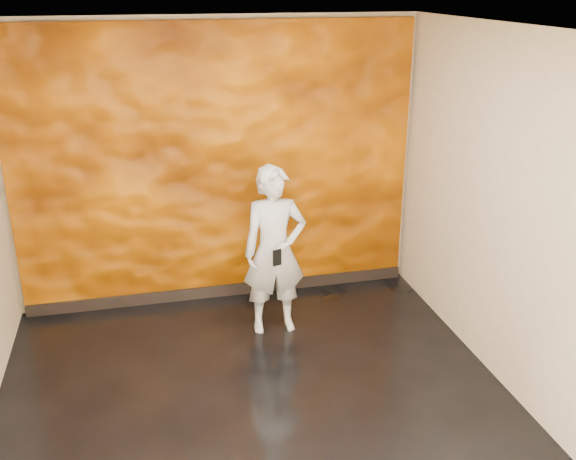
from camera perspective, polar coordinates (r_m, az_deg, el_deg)
The scene contains 5 objects.
room at distance 4.48m, azimuth -2.92°, elevation -0.87°, with size 4.02×4.02×2.81m.
feature_wall at distance 6.32m, azimuth -6.26°, elevation 5.55°, with size 3.90×0.06×2.75m, color #DA6E00.
baseboard at distance 6.76m, azimuth -5.76°, elevation -5.36°, with size 3.90×0.04×0.12m, color black.
man at distance 5.82m, azimuth -1.20°, elevation -1.86°, with size 0.58×0.38×1.59m, color #989DA7.
phone at distance 5.58m, azimuth -0.97°, elevation -2.46°, with size 0.08×0.02×0.15m, color black.
Camera 1 is at (-0.74, -4.07, 3.10)m, focal length 40.00 mm.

